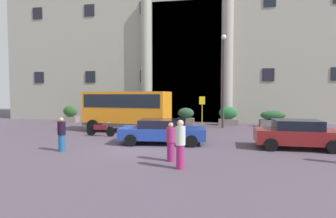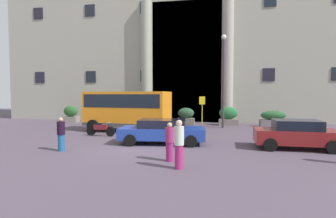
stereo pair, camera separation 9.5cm
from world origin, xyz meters
The scene contains 16 objects.
ground_plane centered at (0.00, 0.00, -0.06)m, with size 80.00×64.00×0.12m, color #524554.
office_building_facade centered at (0.01, 17.47, 10.22)m, with size 36.59×9.79×20.48m.
orange_minibus centered at (-2.35, 5.50, 1.70)m, with size 6.25×3.09×2.87m.
bus_stop_sign centered at (2.92, 7.49, 1.56)m, with size 0.44×0.08×2.52m.
hedge_planter_far_west centered at (1.38, 10.45, 0.72)m, with size 1.48×0.86×1.50m.
hedge_planter_entrance_right centered at (-9.74, 10.57, 0.78)m, with size 1.45×0.83×1.61m.
hedge_planter_entrance_left centered at (8.65, 10.12, 0.65)m, with size 2.10×0.88×1.34m.
hedge_planter_far_east centered at (-3.58, 10.90, 0.78)m, with size 1.76×0.81×1.61m.
hedge_planter_west centered at (5.06, 10.63, 0.78)m, with size 1.65×0.84×1.61m.
parked_sedan_far centered at (1.05, 1.23, 0.69)m, with size 4.72×2.34×1.31m.
white_taxi_kerbside centered at (7.81, 0.99, 0.73)m, with size 4.00×2.20×1.42m.
scooter_by_planter centered at (-3.41, 3.12, 0.46)m, with size 1.99×0.55×0.89m.
pedestrian_man_red_shirt centered at (-3.28, -1.47, 0.80)m, with size 0.36×0.36×1.59m.
pedestrian_man_crossing centered at (2.58, -3.51, 0.89)m, with size 0.36×0.36×1.76m.
pedestrian_child_trailing centered at (2.08, -2.49, 0.78)m, with size 0.36×0.36×1.56m.
lamppost_plaza_centre centered at (4.54, 8.82, 4.32)m, with size 0.40×0.40×7.40m.
Camera 2 is at (3.79, -12.80, 2.66)m, focal length 28.30 mm.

